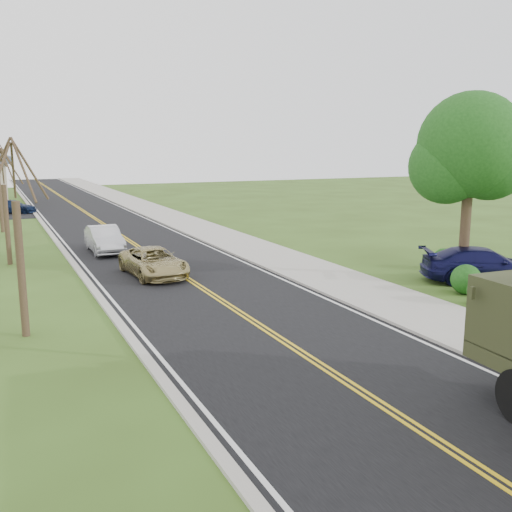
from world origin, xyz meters
TOP-DOWN VIEW (x-y plane):
  - ground at (0.00, 0.00)m, footprint 160.00×160.00m
  - road at (0.00, 40.00)m, footprint 8.00×120.00m
  - curb_right at (4.15, 40.00)m, footprint 0.30×120.00m
  - sidewalk_right at (5.90, 40.00)m, footprint 3.20×120.00m
  - curb_left at (-4.15, 40.00)m, footprint 0.30×120.00m
  - leafy_tree at (11.00, 10.01)m, footprint 4.83×4.50m
  - bare_tree_a at (-7.00, 10.00)m, footprint 1.93×2.26m
  - bare_tree_b at (-7.00, 22.00)m, footprint 1.83×2.14m
  - suv_champagne at (-1.17, 16.46)m, footprint 2.47×4.76m
  - sedan_silver at (-2.09, 23.35)m, footprint 1.55×4.42m
  - pickup_navy at (11.42, 9.26)m, footprint 5.59×4.24m
  - lot_car_navy at (-5.86, 45.65)m, footprint 4.34×3.01m

SIDE VIEW (x-z plane):
  - ground at x=0.00m, z-range 0.00..0.00m
  - road at x=0.00m, z-range 0.00..0.01m
  - sidewalk_right at x=5.90m, z-range 0.00..0.10m
  - curb_left at x=-4.15m, z-range 0.00..0.10m
  - curb_right at x=4.15m, z-range 0.00..0.12m
  - lot_car_navy at x=-5.86m, z-range 0.00..1.17m
  - suv_champagne at x=-1.17m, z-range 0.00..1.28m
  - sedan_silver at x=-2.09m, z-range 0.00..1.45m
  - pickup_navy at x=11.42m, z-range 0.00..1.51m
  - bare_tree_b at x=-7.00m, z-range -0.39..5.34m
  - bare_tree_a at x=-7.00m, z-range -0.41..5.66m
  - leafy_tree at x=11.00m, z-range 1.44..9.54m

